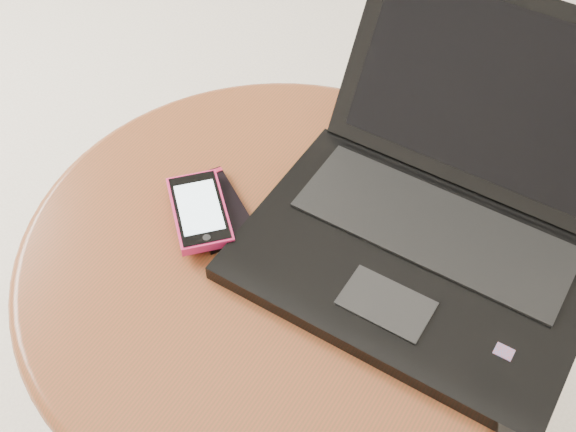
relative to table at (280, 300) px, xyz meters
The scene contains 4 objects.
table is the anchor object (origin of this frame).
laptop 0.23m from the table, 37.58° to the left, with size 0.38×0.38×0.23m.
phone_black 0.15m from the table, behind, with size 0.13×0.12×0.01m.
phone_pink 0.16m from the table, behind, with size 0.13×0.12×0.01m.
Camera 1 is at (0.26, -0.38, 1.16)m, focal length 45.09 mm.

